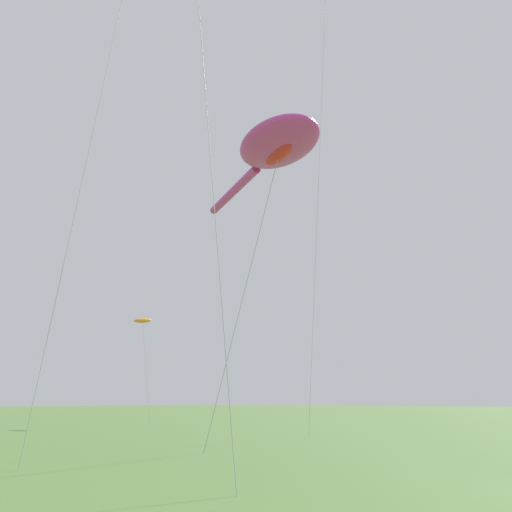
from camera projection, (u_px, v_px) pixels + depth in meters
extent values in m
ellipsoid|color=#CC3899|center=(278.00, 143.00, 18.73)|extent=(4.06, 4.65, 0.98)
cylinder|color=#CC3899|center=(233.00, 192.00, 22.66)|extent=(2.67, 4.64, 0.35)
ellipsoid|color=red|center=(279.00, 155.00, 18.61)|extent=(1.34, 1.81, 0.35)
cylinder|color=#B2B2B7|center=(244.00, 293.00, 17.22)|extent=(1.64, 1.79, 9.86)
cylinder|color=#B2B2B7|center=(206.00, 105.00, 12.54)|extent=(1.65, 3.54, 16.63)
ellipsoid|color=orange|center=(143.00, 320.00, 34.41)|extent=(1.25, 1.42, 0.49)
cylinder|color=#B2B2B7|center=(146.00, 372.00, 33.21)|extent=(0.10, 1.20, 6.59)
cylinder|color=#B2B2B7|center=(87.00, 161.00, 14.52)|extent=(1.84, 0.27, 15.81)
cylinder|color=#B2B2B7|center=(318.00, 190.00, 26.13)|extent=(0.68, 1.46, 23.18)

